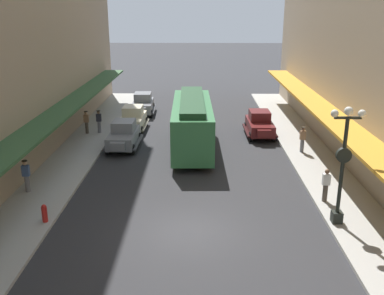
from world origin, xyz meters
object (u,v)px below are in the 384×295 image
(pedestrian_3, at_px, (99,121))
(parked_car_1, at_px, (133,118))
(parked_car_0, at_px, (124,134))
(parked_car_3, at_px, (143,103))
(streetcar, at_px, (192,121))
(pedestrian_2, at_px, (303,139))
(pedestrian_5, at_px, (26,176))
(pedestrian_4, at_px, (86,122))
(fire_hydrant, at_px, (44,213))
(pedestrian_1, at_px, (326,185))
(lamp_post_with_clock, at_px, (343,161))
(parked_car_2, at_px, (260,123))

(pedestrian_3, bearing_deg, parked_car_1, 27.89)
(parked_car_0, bearing_deg, parked_car_3, 89.52)
(streetcar, relative_size, pedestrian_2, 5.78)
(parked_car_0, distance_m, pedestrian_5, 8.53)
(pedestrian_4, distance_m, pedestrian_5, 10.72)
(fire_hydrant, distance_m, pedestrian_4, 14.06)
(pedestrian_1, height_order, pedestrian_2, pedestrian_2)
(pedestrian_1, bearing_deg, lamp_post_with_clock, -91.91)
(pedestrian_2, bearing_deg, pedestrian_1, -94.30)
(lamp_post_with_clock, xyz_separation_m, pedestrian_1, (0.07, 2.18, -2.00))
(parked_car_0, distance_m, pedestrian_4, 4.41)
(streetcar, bearing_deg, parked_car_1, 135.13)
(pedestrian_4, bearing_deg, fire_hydrant, -83.58)
(parked_car_3, bearing_deg, parked_car_0, -90.48)
(lamp_post_with_clock, relative_size, pedestrian_3, 3.09)
(fire_hydrant, bearing_deg, parked_car_0, 81.37)
(pedestrian_5, bearing_deg, parked_car_1, 73.51)
(parked_car_0, xyz_separation_m, parked_car_2, (9.52, 3.07, 0.00))
(pedestrian_1, height_order, pedestrian_3, pedestrian_3)
(parked_car_0, xyz_separation_m, pedestrian_1, (11.16, -8.63, 0.05))
(parked_car_1, height_order, lamp_post_with_clock, lamp_post_with_clock)
(pedestrian_3, height_order, pedestrian_5, same)
(lamp_post_with_clock, distance_m, pedestrian_4, 20.00)
(parked_car_1, distance_m, parked_car_3, 5.37)
(parked_car_0, xyz_separation_m, lamp_post_with_clock, (11.08, -10.82, 2.04))
(pedestrian_3, bearing_deg, parked_car_3, 69.64)
(parked_car_1, relative_size, pedestrian_2, 2.56)
(parked_car_0, distance_m, pedestrian_1, 14.11)
(pedestrian_5, bearing_deg, parked_car_2, 39.32)
(lamp_post_with_clock, xyz_separation_m, pedestrian_2, (0.64, 9.68, -1.97))
(parked_car_0, height_order, pedestrian_3, parked_car_0)
(lamp_post_with_clock, xyz_separation_m, fire_hydrant, (-12.75, -0.15, -2.42))
(pedestrian_1, bearing_deg, parked_car_1, 130.48)
(parked_car_3, relative_size, streetcar, 0.45)
(parked_car_3, bearing_deg, fire_hydrant, -94.80)
(parked_car_2, relative_size, pedestrian_3, 2.56)
(pedestrian_2, bearing_deg, parked_car_2, 117.61)
(parked_car_1, relative_size, lamp_post_with_clock, 0.83)
(parked_car_1, bearing_deg, fire_hydrant, -96.03)
(pedestrian_5, bearing_deg, pedestrian_1, -3.55)
(parked_car_1, bearing_deg, pedestrian_3, -152.11)
(pedestrian_1, bearing_deg, parked_car_0, 142.27)
(parked_car_0, height_order, parked_car_1, same)
(parked_car_0, distance_m, fire_hydrant, 11.10)
(parked_car_0, height_order, streetcar, streetcar)
(parked_car_3, height_order, pedestrian_2, parked_car_3)
(parked_car_1, xyz_separation_m, pedestrian_4, (-3.20, -1.48, 0.07))
(fire_hydrant, xyz_separation_m, pedestrian_1, (12.82, 2.34, 0.43))
(pedestrian_1, bearing_deg, fire_hydrant, -169.67)
(parked_car_0, distance_m, parked_car_3, 9.84)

